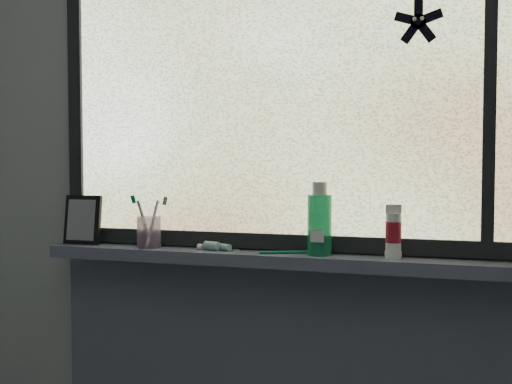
{
  "coord_description": "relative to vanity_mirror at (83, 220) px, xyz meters",
  "views": [
    {
      "loc": [
        0.44,
        -0.5,
        1.29
      ],
      "look_at": [
        -0.03,
        1.05,
        1.22
      ],
      "focal_mm": 40.0,
      "sensor_mm": 36.0,
      "label": 1
    }
  ],
  "objects": [
    {
      "name": "wall_back",
      "position": [
        0.73,
        0.07,
        0.14
      ],
      "size": [
        3.0,
        0.01,
        2.5
      ],
      "primitive_type": "cube",
      "color": "#9EA3A8",
      "rests_on": "ground"
    },
    {
      "name": "windowsill",
      "position": [
        0.73,
        -0.01,
        -0.11
      ],
      "size": [
        1.62,
        0.14,
        0.04
      ],
      "primitive_type": "cube",
      "color": "#52566D",
      "rests_on": "wall_back"
    },
    {
      "name": "window_pane",
      "position": [
        0.73,
        0.05,
        0.42
      ],
      "size": [
        1.5,
        0.01,
        1.0
      ],
      "primitive_type": "cube",
      "color": "silver",
      "rests_on": "wall_back"
    },
    {
      "name": "frame_bottom",
      "position": [
        0.73,
        0.04,
        -0.06
      ],
      "size": [
        1.6,
        0.03,
        0.05
      ],
      "primitive_type": "cube",
      "color": "black",
      "rests_on": "windowsill"
    },
    {
      "name": "frame_left",
      "position": [
        -0.05,
        0.04,
        0.42
      ],
      "size": [
        0.05,
        0.03,
        1.1
      ],
      "primitive_type": "cube",
      "color": "black",
      "rests_on": "wall_back"
    },
    {
      "name": "frame_mullion",
      "position": [
        1.33,
        0.04,
        0.42
      ],
      "size": [
        0.03,
        0.03,
        1.0
      ],
      "primitive_type": "cube",
      "color": "black",
      "rests_on": "wall_back"
    },
    {
      "name": "starfish_sticker",
      "position": [
        1.13,
        0.03,
        0.61
      ],
      "size": [
        0.15,
        0.02,
        0.15
      ],
      "primitive_type": null,
      "color": "black",
      "rests_on": "window_pane"
    },
    {
      "name": "vanity_mirror",
      "position": [
        0.0,
        0.0,
        0.0
      ],
      "size": [
        0.14,
        0.07,
        0.17
      ],
      "primitive_type": "cube",
      "rotation": [
        0.0,
        0.0,
        0.02
      ],
      "color": "black",
      "rests_on": "windowsill"
    },
    {
      "name": "toothpaste_tube",
      "position": [
        0.51,
        -0.01,
        -0.07
      ],
      "size": [
        0.16,
        0.09,
        0.03
      ],
      "primitive_type": null,
      "rotation": [
        0.0,
        0.0,
        -0.36
      ],
      "color": "silver",
      "rests_on": "windowsill"
    },
    {
      "name": "toothbrush_cup",
      "position": [
        0.27,
        -0.02,
        -0.03
      ],
      "size": [
        0.1,
        0.1,
        0.1
      ],
      "primitive_type": "cylinder",
      "rotation": [
        0.0,
        0.0,
        0.41
      ],
      "color": "#B695C5",
      "rests_on": "windowsill"
    },
    {
      "name": "toothbrush_lying",
      "position": [
        0.74,
        -0.01,
        -0.08
      ],
      "size": [
        0.21,
        0.1,
        0.01
      ],
      "primitive_type": null,
      "rotation": [
        0.0,
        0.0,
        0.37
      ],
      "color": "#0B684F",
      "rests_on": "windowsill"
    },
    {
      "name": "mouthwash_bottle",
      "position": [
        0.84,
        -0.01,
        0.03
      ],
      "size": [
        0.09,
        0.09,
        0.19
      ],
      "primitive_type": "cylinder",
      "rotation": [
        0.0,
        0.0,
        0.17
      ],
      "color": "#1E9E60",
      "rests_on": "windowsill"
    },
    {
      "name": "cream_tube",
      "position": [
        1.07,
        -0.0,
        -0.0
      ],
      "size": [
        0.06,
        0.06,
        0.11
      ],
      "primitive_type": "cylinder",
      "rotation": [
        0.0,
        0.0,
        0.39
      ],
      "color": "silver",
      "rests_on": "windowsill"
    }
  ]
}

